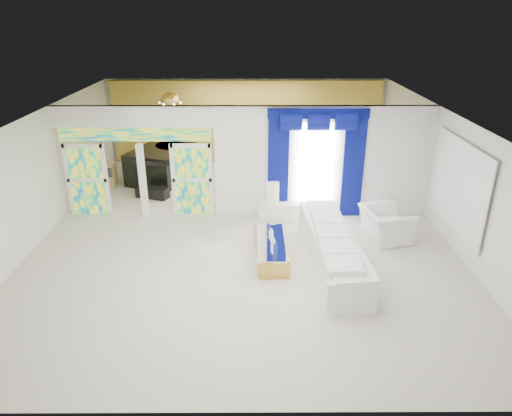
{
  "coord_description": "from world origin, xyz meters",
  "views": [
    {
      "loc": [
        0.26,
        -10.91,
        5.26
      ],
      "look_at": [
        0.3,
        -1.2,
        1.1
      ],
      "focal_mm": 32.61,
      "sensor_mm": 36.0,
      "label": 1
    }
  ],
  "objects_px": {
    "white_sofa": "(332,250)",
    "grand_piano": "(161,165)",
    "coffee_table": "(271,250)",
    "console_table": "(283,210)",
    "armchair": "(386,224)"
  },
  "relations": [
    {
      "from": "white_sofa",
      "to": "grand_piano",
      "type": "xyz_separation_m",
      "value": [
        -4.8,
        5.66,
        0.16
      ]
    },
    {
      "from": "coffee_table",
      "to": "console_table",
      "type": "height_order",
      "value": "console_table"
    },
    {
      "from": "console_table",
      "to": "grand_piano",
      "type": "relative_size",
      "value": 0.63
    },
    {
      "from": "grand_piano",
      "to": "console_table",
      "type": "bearing_deg",
      "value": -19.44
    },
    {
      "from": "white_sofa",
      "to": "console_table",
      "type": "distance_m",
      "value": 2.75
    },
    {
      "from": "coffee_table",
      "to": "grand_piano",
      "type": "height_order",
      "value": "grand_piano"
    },
    {
      "from": "armchair",
      "to": "grand_piano",
      "type": "xyz_separation_m",
      "value": [
        -6.32,
        4.37,
        0.14
      ]
    },
    {
      "from": "white_sofa",
      "to": "coffee_table",
      "type": "height_order",
      "value": "white_sofa"
    },
    {
      "from": "white_sofa",
      "to": "grand_piano",
      "type": "height_order",
      "value": "grand_piano"
    },
    {
      "from": "coffee_table",
      "to": "console_table",
      "type": "bearing_deg",
      "value": 79.62
    },
    {
      "from": "console_table",
      "to": "grand_piano",
      "type": "bearing_deg",
      "value": 141.45
    },
    {
      "from": "white_sofa",
      "to": "coffee_table",
      "type": "relative_size",
      "value": 2.06
    },
    {
      "from": "white_sofa",
      "to": "armchair",
      "type": "distance_m",
      "value": 2.0
    },
    {
      "from": "white_sofa",
      "to": "console_table",
      "type": "relative_size",
      "value": 2.93
    },
    {
      "from": "armchair",
      "to": "console_table",
      "type": "bearing_deg",
      "value": 50.47
    }
  ]
}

